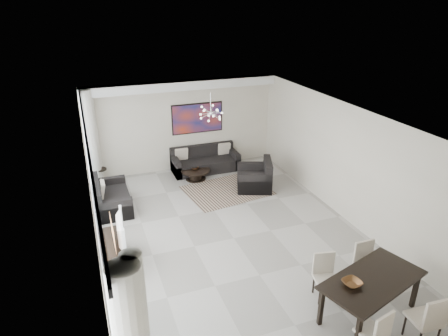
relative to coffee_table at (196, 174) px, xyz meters
name	(u,v)px	position (x,y,z in m)	size (l,w,h in m)	color
room_shell	(254,179)	(0.36, -3.49, 1.27)	(6.00, 9.00, 2.90)	#A8A39B
window_wall	(100,203)	(-2.96, -3.49, 1.29)	(0.37, 8.95, 2.90)	white
soffit	(182,85)	(-0.11, 0.81, 2.59)	(5.98, 0.40, 0.26)	white
painting	(197,118)	(0.39, 0.98, 1.47)	(1.68, 0.04, 0.98)	#B03418
chandelier	(211,113)	(0.19, -0.99, 2.17)	(0.66, 0.66, 0.71)	silver
rug	(227,190)	(0.63, -1.08, -0.17)	(2.31, 1.78, 0.01)	black
coffee_table	(196,174)	(0.00, 0.00, 0.00)	(0.89, 0.89, 0.31)	black
bowl_coffee	(195,168)	(0.00, 0.05, 0.17)	(0.23, 0.23, 0.07)	brown
sofa_main	(205,162)	(0.49, 0.58, 0.09)	(2.14, 0.87, 0.78)	black
loveseat	(110,199)	(-2.65, -1.00, 0.10)	(0.90, 1.60, 0.80)	black
armchair	(256,179)	(1.49, -1.20, 0.12)	(1.29, 1.32, 0.87)	black
side_table	(101,174)	(-2.76, 0.66, 0.15)	(0.36, 0.36, 0.49)	black
tv_console	(112,256)	(-2.87, -3.56, 0.07)	(0.44, 1.57, 0.49)	black
television	(117,231)	(-2.71, -3.55, 0.62)	(1.08, 0.14, 0.62)	gray
dining_table	(372,283)	(1.22, -6.59, 0.53)	(2.09, 1.45, 0.79)	black
dining_chair_sw	(377,331)	(0.73, -7.34, 0.33)	(0.48, 0.48, 0.88)	beige
dining_chair_se	(430,318)	(1.65, -7.45, 0.39)	(0.49, 0.49, 0.99)	beige
dining_chair_nw	(325,273)	(0.77, -5.86, 0.33)	(0.49, 0.49, 0.89)	beige
dining_chair_ne	(366,261)	(1.69, -5.86, 0.36)	(0.44, 0.44, 0.93)	beige
bowl_dining	(352,283)	(0.78, -6.59, 0.65)	(0.31, 0.31, 0.08)	brown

